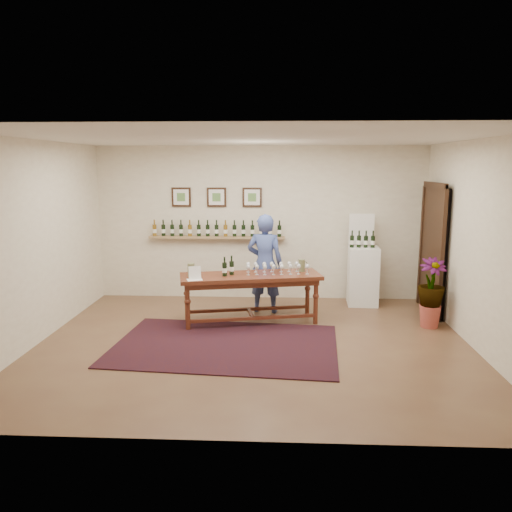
{
  "coord_description": "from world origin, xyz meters",
  "views": [
    {
      "loc": [
        0.35,
        -6.61,
        2.45
      ],
      "look_at": [
        0.0,
        0.8,
        1.1
      ],
      "focal_mm": 35.0,
      "sensor_mm": 36.0,
      "label": 1
    }
  ],
  "objects_px": {
    "potted_plant": "(431,293)",
    "person": "(265,263)",
    "display_pedestal": "(363,276)",
    "tasting_table": "(251,282)"
  },
  "relations": [
    {
      "from": "display_pedestal",
      "to": "potted_plant",
      "type": "relative_size",
      "value": 1.11
    },
    {
      "from": "potted_plant",
      "to": "person",
      "type": "distance_m",
      "value": 2.67
    },
    {
      "from": "display_pedestal",
      "to": "potted_plant",
      "type": "height_order",
      "value": "display_pedestal"
    },
    {
      "from": "tasting_table",
      "to": "display_pedestal",
      "type": "xyz_separation_m",
      "value": [
        1.93,
        1.13,
        -0.14
      ]
    },
    {
      "from": "tasting_table",
      "to": "person",
      "type": "xyz_separation_m",
      "value": [
        0.21,
        0.6,
        0.18
      ]
    },
    {
      "from": "potted_plant",
      "to": "tasting_table",
      "type": "bearing_deg",
      "value": 177.62
    },
    {
      "from": "potted_plant",
      "to": "person",
      "type": "relative_size",
      "value": 0.56
    },
    {
      "from": "tasting_table",
      "to": "potted_plant",
      "type": "distance_m",
      "value": 2.77
    },
    {
      "from": "tasting_table",
      "to": "person",
      "type": "bearing_deg",
      "value": 58.97
    },
    {
      "from": "tasting_table",
      "to": "person",
      "type": "distance_m",
      "value": 0.66
    }
  ]
}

